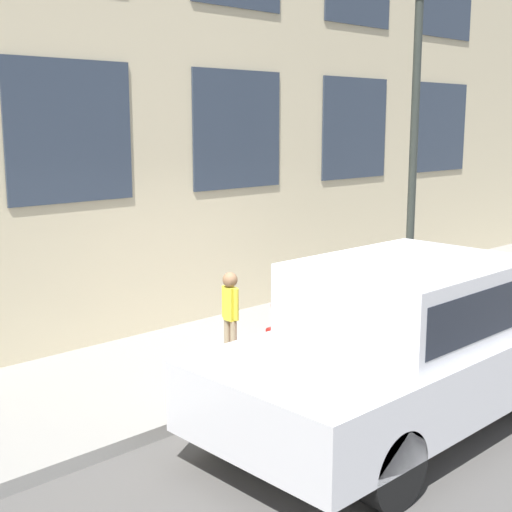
{
  "coord_description": "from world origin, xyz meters",
  "views": [
    {
      "loc": [
        -5.29,
        5.81,
        3.03
      ],
      "look_at": [
        0.69,
        0.11,
        1.46
      ],
      "focal_mm": 50.0,
      "sensor_mm": 36.0,
      "label": 1
    }
  ],
  "objects": [
    {
      "name": "ground_plane",
      "position": [
        0.0,
        0.0,
        0.0
      ],
      "size": [
        80.0,
        80.0,
        0.0
      ],
      "primitive_type": "plane",
      "color": "#514F4C"
    },
    {
      "name": "sidewalk",
      "position": [
        1.33,
        0.0,
        0.07
      ],
      "size": [
        2.66,
        60.0,
        0.14
      ],
      "color": "gray",
      "rests_on": "ground_plane"
    },
    {
      "name": "fire_hydrant",
      "position": [
        0.48,
        -0.11,
        0.58
      ],
      "size": [
        0.34,
        0.45,
        0.85
      ],
      "color": "red",
      "rests_on": "sidewalk"
    },
    {
      "name": "person",
      "position": [
        0.9,
        0.34,
        0.82
      ],
      "size": [
        0.27,
        0.18,
        1.13
      ],
      "rotation": [
        0.0,
        0.0,
        -2.96
      ],
      "color": "#998466",
      "rests_on": "sidewalk"
    },
    {
      "name": "parked_car_silver_near",
      "position": [
        -1.42,
        0.04,
        0.92
      ],
      "size": [
        1.91,
        4.55,
        1.7
      ],
      "color": "black",
      "rests_on": "ground_plane"
    },
    {
      "name": "street_lamp",
      "position": [
        0.8,
        -3.21,
        3.27
      ],
      "size": [
        0.36,
        0.36,
        5.0
      ],
      "color": "#2D332D",
      "rests_on": "sidewalk"
    }
  ]
}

